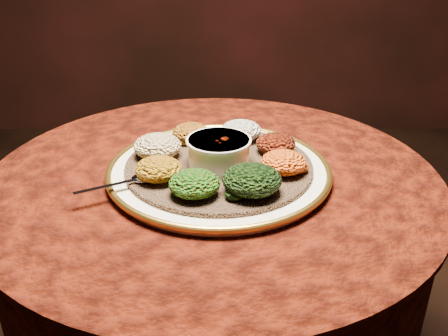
{
  "coord_description": "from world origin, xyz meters",
  "views": [
    {
      "loc": [
        0.02,
        -0.94,
        1.23
      ],
      "look_at": [
        0.02,
        -0.03,
        0.76
      ],
      "focal_mm": 40.0,
      "sensor_mm": 36.0,
      "label": 1
    }
  ],
  "objects": [
    {
      "name": "table",
      "position": [
        0.0,
        0.0,
        0.55
      ],
      "size": [
        0.96,
        0.96,
        0.73
      ],
      "color": "black",
      "rests_on": "ground"
    },
    {
      "name": "platter",
      "position": [
        0.01,
        -0.01,
        0.75
      ],
      "size": [
        0.52,
        0.52,
        0.02
      ],
      "rotation": [
        0.0,
        0.0,
        0.17
      ],
      "color": "white",
      "rests_on": "table"
    },
    {
      "name": "injera",
      "position": [
        0.01,
        -0.01,
        0.76
      ],
      "size": [
        0.42,
        0.42,
        0.01
      ],
      "primitive_type": "cylinder",
      "rotation": [
        0.0,
        0.0,
        0.07
      ],
      "color": "brown",
      "rests_on": "platter"
    },
    {
      "name": "stew_bowl",
      "position": [
        0.01,
        -0.01,
        0.79
      ],
      "size": [
        0.13,
        0.13,
        0.06
      ],
      "color": "white",
      "rests_on": "injera"
    },
    {
      "name": "spoon",
      "position": [
        -0.14,
        -0.09,
        0.77
      ],
      "size": [
        0.15,
        0.08,
        0.01
      ],
      "rotation": [
        0.0,
        0.0,
        -2.67
      ],
      "color": "silver",
      "rests_on": "injera"
    },
    {
      "name": "portion_ayib",
      "position": [
        0.06,
        0.11,
        0.78
      ],
      "size": [
        0.09,
        0.09,
        0.04
      ],
      "primitive_type": "ellipsoid",
      "color": "white",
      "rests_on": "injera"
    },
    {
      "name": "portion_kitfo",
      "position": [
        0.14,
        0.04,
        0.78
      ],
      "size": [
        0.09,
        0.08,
        0.04
      ],
      "primitive_type": "ellipsoid",
      "color": "black",
      "rests_on": "injera"
    },
    {
      "name": "portion_tikil",
      "position": [
        0.14,
        -0.05,
        0.78
      ],
      "size": [
        0.09,
        0.09,
        0.04
      ],
      "primitive_type": "ellipsoid",
      "color": "orange",
      "rests_on": "injera"
    },
    {
      "name": "portion_gomen",
      "position": [
        0.07,
        -0.13,
        0.79
      ],
      "size": [
        0.11,
        0.11,
        0.05
      ],
      "primitive_type": "ellipsoid",
      "color": "black",
      "rests_on": "injera"
    },
    {
      "name": "portion_mixveg",
      "position": [
        -0.03,
        -0.14,
        0.78
      ],
      "size": [
        0.1,
        0.09,
        0.05
      ],
      "primitive_type": "ellipsoid",
      "color": "#AB350B",
      "rests_on": "injera"
    },
    {
      "name": "portion_kik",
      "position": [
        -0.1,
        -0.08,
        0.78
      ],
      "size": [
        0.09,
        0.09,
        0.04
      ],
      "primitive_type": "ellipsoid",
      "color": "#A0640E",
      "rests_on": "injera"
    },
    {
      "name": "portion_timatim",
      "position": [
        -0.12,
        0.02,
        0.79
      ],
      "size": [
        0.1,
        0.1,
        0.05
      ],
      "primitive_type": "ellipsoid",
      "color": "maroon",
      "rests_on": "injera"
    },
    {
      "name": "portion_shiro",
      "position": [
        -0.05,
        0.11,
        0.78
      ],
      "size": [
        0.08,
        0.08,
        0.04
      ],
      "primitive_type": "ellipsoid",
      "color": "#9B5612",
      "rests_on": "injera"
    }
  ]
}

